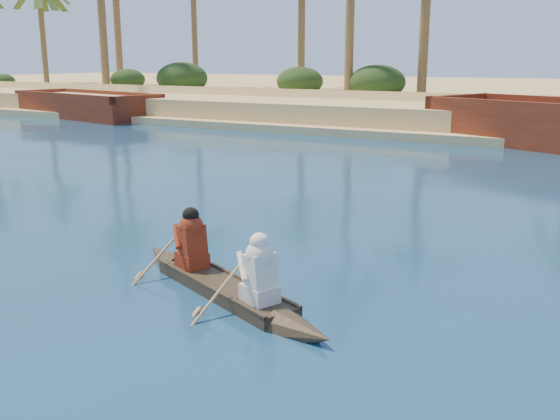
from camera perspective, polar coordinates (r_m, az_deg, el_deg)
The scene contains 2 objects.
canoe at distance 9.46m, azimuth -5.20°, elevation -6.16°, with size 4.70×2.51×1.33m.
barge_left at distance 40.03m, azimuth -17.26°, elevation 9.00°, with size 11.16×5.68×1.78m.
Camera 1 is at (0.67, -3.86, 3.45)m, focal length 40.00 mm.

